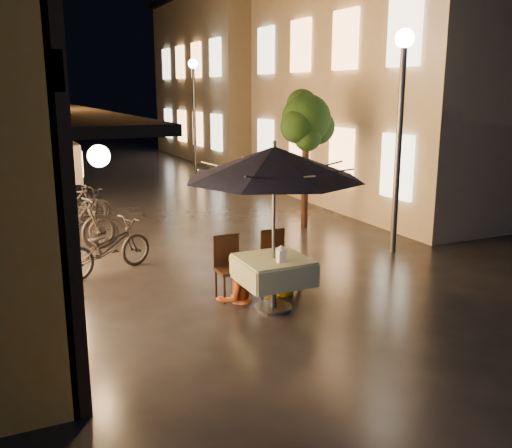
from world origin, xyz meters
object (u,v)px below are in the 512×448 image
streetlamp_near (401,102)px  person_yellow (283,251)px  cafe_table (273,270)px  table_lantern (281,253)px  patio_umbrella (274,163)px  bicycle_0 (107,247)px  person_orange (235,257)px

streetlamp_near → person_yellow: bearing=-158.8°
cafe_table → table_lantern: 0.41m
patio_umbrella → bicycle_0: patio_umbrella is taller
streetlamp_near → cafe_table: size_ratio=4.27×
streetlamp_near → bicycle_0: streetlamp_near is taller
cafe_table → patio_umbrella: bearing=90.0°
table_lantern → person_orange: size_ratio=0.18×
cafe_table → person_yellow: bearing=50.5°
person_orange → patio_umbrella: bearing=111.1°
cafe_table → table_lantern: bearing=-90.0°
cafe_table → person_orange: 0.67m
streetlamp_near → person_yellow: size_ratio=3.06×
person_orange → person_yellow: bearing=164.0°
patio_umbrella → person_orange: patio_umbrella is taller
streetlamp_near → patio_umbrella: streetlamp_near is taller
streetlamp_near → bicycle_0: (-5.38, 1.01, -2.45)m
table_lantern → person_yellow: person_yellow is taller
person_orange → person_yellow: person_orange is taller
person_yellow → cafe_table: bearing=41.5°
patio_umbrella → streetlamp_near: bearing=25.9°
streetlamp_near → cafe_table: (-3.50, -1.70, -2.33)m
streetlamp_near → person_orange: 4.61m
patio_umbrella → person_orange: size_ratio=1.84×
patio_umbrella → person_orange: 1.60m
table_lantern → bicycle_0: table_lantern is taller
streetlamp_near → table_lantern: size_ratio=16.92×
patio_umbrella → bicycle_0: bearing=124.7°
table_lantern → bicycle_0: bearing=122.4°
bicycle_0 → person_orange: bearing=-169.3°
cafe_table → person_orange: bearing=124.0°
person_orange → streetlamp_near: bearing=-176.3°
cafe_table → person_yellow: person_yellow is taller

